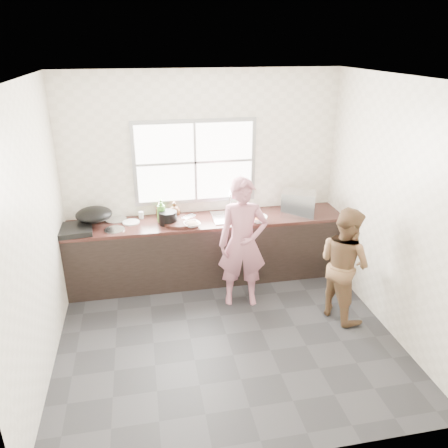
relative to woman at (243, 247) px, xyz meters
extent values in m
cube|color=#28282A|center=(-0.32, -0.62, -0.75)|extent=(3.60, 3.20, 0.01)
cube|color=silver|center=(-0.32, -0.62, 1.96)|extent=(3.60, 3.20, 0.01)
cube|color=silver|center=(-0.32, 0.98, 0.61)|extent=(3.60, 0.01, 2.70)
cube|color=beige|center=(-2.12, -0.62, 0.61)|extent=(0.01, 3.20, 2.70)
cube|color=silver|center=(1.49, -0.62, 0.61)|extent=(0.01, 3.20, 2.70)
cube|color=beige|center=(-0.32, -2.23, 0.61)|extent=(3.60, 0.01, 2.70)
cube|color=black|center=(-0.32, 0.67, -0.33)|extent=(3.60, 0.62, 0.82)
cube|color=#331915|center=(-0.32, 0.67, 0.10)|extent=(3.60, 0.64, 0.04)
cube|color=silver|center=(0.03, 0.67, 0.12)|extent=(0.55, 0.45, 0.02)
cylinder|color=silver|center=(0.03, 0.87, 0.27)|extent=(0.02, 0.02, 0.30)
cube|color=#9EA0A5|center=(-0.42, 0.97, 0.81)|extent=(1.60, 0.05, 1.10)
cube|color=white|center=(-0.42, 0.94, 0.81)|extent=(1.50, 0.01, 1.00)
imported|color=#B56C7C|center=(0.00, 0.00, 0.00)|extent=(0.59, 0.44, 1.49)
imported|color=brown|center=(1.07, -0.49, -0.07)|extent=(0.70, 0.79, 1.35)
cylinder|color=black|center=(-0.69, 0.60, 0.14)|extent=(0.54, 0.54, 0.04)
cube|color=silver|center=(-0.55, 0.70, 0.16)|extent=(0.21, 0.20, 0.01)
imported|color=white|center=(-0.54, 0.47, 0.14)|extent=(0.25, 0.25, 0.05)
imported|color=white|center=(0.31, 0.46, 0.15)|extent=(0.22, 0.22, 0.06)
imported|color=white|center=(0.09, 0.65, 0.15)|extent=(0.25, 0.25, 0.06)
cylinder|color=black|center=(-0.83, 0.61, 0.20)|extent=(0.29, 0.29, 0.17)
cylinder|color=silver|center=(-1.29, 0.73, 0.13)|extent=(0.22, 0.22, 0.02)
imported|color=#45872C|center=(-0.90, 0.69, 0.27)|extent=(0.14, 0.14, 0.31)
imported|color=#412010|center=(-0.92, 0.90, 0.20)|extent=(0.08, 0.08, 0.17)
imported|color=#3D200F|center=(-0.72, 0.83, 0.21)|extent=(0.18, 0.18, 0.19)
cylinder|color=white|center=(-1.16, 0.86, 0.16)|extent=(0.08, 0.08, 0.09)
cube|color=black|center=(-1.97, 0.57, 0.15)|extent=(0.47, 0.47, 0.06)
ellipsoid|color=black|center=(-1.73, 0.74, 0.26)|extent=(0.49, 0.49, 0.17)
cube|color=silver|center=(0.89, 0.58, 0.28)|extent=(0.51, 0.45, 0.32)
cylinder|color=silver|center=(-1.49, 0.53, 0.12)|extent=(0.30, 0.30, 0.01)
cylinder|color=silver|center=(-1.48, 0.87, 0.12)|extent=(0.34, 0.34, 0.01)
camera|label=1|loc=(-1.11, -4.52, 2.26)|focal=35.00mm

